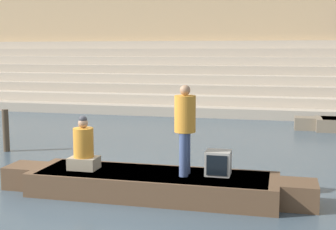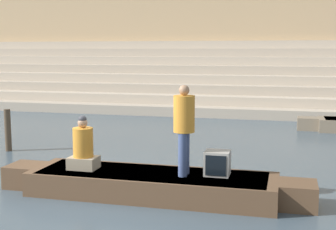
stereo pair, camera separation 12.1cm
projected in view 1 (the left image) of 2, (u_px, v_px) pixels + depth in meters
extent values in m
plane|color=#3D4C56|center=(95.00, 187.00, 9.12)|extent=(120.00, 120.00, 0.00)
cube|color=tan|center=(203.00, 104.00, 21.38)|extent=(36.00, 6.10, 0.39)
cube|color=#B2A28D|center=(204.00, 95.00, 21.69)|extent=(36.00, 5.33, 0.39)
cube|color=tan|center=(206.00, 86.00, 22.00)|extent=(36.00, 4.57, 0.39)
cube|color=#B2A28D|center=(207.00, 77.00, 22.32)|extent=(36.00, 3.81, 0.39)
cube|color=tan|center=(208.00, 69.00, 22.63)|extent=(36.00, 3.05, 0.39)
cube|color=#B2A28D|center=(209.00, 61.00, 22.94)|extent=(36.00, 2.29, 0.39)
cube|color=tan|center=(211.00, 53.00, 23.26)|extent=(36.00, 1.52, 0.39)
cube|color=#B2A28D|center=(212.00, 45.00, 23.57)|extent=(36.00, 0.76, 0.39)
cube|color=tan|center=(215.00, 7.00, 24.25)|extent=(34.20, 1.20, 9.69)
cube|color=brown|center=(212.00, 96.00, 24.28)|extent=(34.20, 0.12, 0.60)
cube|color=brown|center=(152.00, 184.00, 8.52)|extent=(4.51, 1.28, 0.43)
cube|color=#2D2D2D|center=(152.00, 174.00, 8.49)|extent=(4.15, 1.18, 0.05)
cube|color=brown|center=(299.00, 195.00, 7.92)|extent=(0.63, 0.70, 0.43)
cube|color=brown|center=(26.00, 175.00, 9.12)|extent=(0.63, 0.70, 0.43)
cylinder|color=olive|center=(130.00, 166.00, 9.37)|extent=(2.36, 0.04, 0.04)
cylinder|color=#3D4C75|center=(186.00, 152.00, 8.40)|extent=(0.16, 0.16, 0.78)
cylinder|color=#3D4C75|center=(184.00, 155.00, 8.20)|extent=(0.16, 0.16, 0.78)
cylinder|color=orange|center=(185.00, 114.00, 8.20)|extent=(0.38, 0.38, 0.65)
sphere|color=#9E7556|center=(185.00, 90.00, 8.15)|extent=(0.18, 0.18, 0.18)
cube|color=gray|center=(84.00, 163.00, 8.76)|extent=(0.53, 0.41, 0.23)
cylinder|color=orange|center=(83.00, 143.00, 8.70)|extent=(0.38, 0.38, 0.55)
sphere|color=#9E7556|center=(83.00, 123.00, 8.65)|extent=(0.18, 0.18, 0.18)
sphere|color=#333338|center=(83.00, 120.00, 8.64)|extent=(0.16, 0.16, 0.16)
cube|color=#9E998E|center=(218.00, 163.00, 8.33)|extent=(0.44, 0.39, 0.44)
cube|color=black|center=(217.00, 166.00, 8.13)|extent=(0.36, 0.02, 0.36)
cube|color=#756651|center=(305.00, 123.00, 15.67)|extent=(0.68, 0.59, 0.42)
cylinder|color=#473828|center=(6.00, 131.00, 12.24)|extent=(0.16, 0.16, 1.11)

